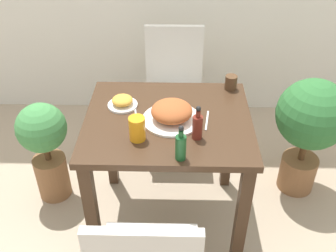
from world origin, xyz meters
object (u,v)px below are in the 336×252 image
at_px(condiment_bottle, 197,126).
at_px(sauce_bottle, 181,146).
at_px(side_plate, 122,102).
at_px(potted_plant_right, 310,123).
at_px(drink_cup, 231,82).
at_px(food_plate, 172,113).
at_px(juice_glass, 137,129).
at_px(potted_plant_left, 45,144).
at_px(chair_far, 174,86).

bearing_deg(condiment_bottle, sauce_bottle, -117.45).
bearing_deg(side_plate, potted_plant_right, 9.79).
bearing_deg(drink_cup, side_plate, -161.86).
relative_size(drink_cup, condiment_bottle, 0.46).
bearing_deg(drink_cup, food_plate, -135.82).
height_order(juice_glass, sauce_bottle, sauce_bottle).
relative_size(potted_plant_left, potted_plant_right, 0.85).
bearing_deg(potted_plant_right, food_plate, -159.24).
distance_m(side_plate, condiment_bottle, 0.47).
bearing_deg(food_plate, sauce_bottle, -81.47).
distance_m(sauce_bottle, potted_plant_left, 1.04).
bearing_deg(potted_plant_right, sauce_bottle, -142.38).
bearing_deg(chair_far, condiment_bottle, -82.38).
relative_size(side_plate, drink_cup, 1.95).
bearing_deg(side_plate, potted_plant_left, 170.38).
bearing_deg(food_plate, chair_far, 89.72).
relative_size(chair_far, sauce_bottle, 5.11).
distance_m(chair_far, sauce_bottle, 1.09).
distance_m(chair_far, potted_plant_right, 0.94).
distance_m(sauce_bottle, potted_plant_right, 1.04).
distance_m(chair_far, food_plate, 0.80).
height_order(side_plate, sauce_bottle, sauce_bottle).
xyz_separation_m(juice_glass, potted_plant_right, (0.99, 0.47, -0.29)).
bearing_deg(sauce_bottle, potted_plant_left, 148.20).
xyz_separation_m(sauce_bottle, condiment_bottle, (0.08, 0.15, 0.00)).
height_order(chair_far, side_plate, chair_far).
distance_m(drink_cup, potted_plant_left, 1.17).
bearing_deg(side_plate, food_plate, -25.60).
xyz_separation_m(side_plate, drink_cup, (0.60, 0.19, 0.02)).
bearing_deg(drink_cup, chair_far, 127.38).
xyz_separation_m(food_plate, drink_cup, (0.33, 0.32, -0.00)).
distance_m(juice_glass, sauce_bottle, 0.25).
height_order(drink_cup, sauce_bottle, sauce_bottle).
xyz_separation_m(side_plate, potted_plant_right, (1.10, 0.19, -0.26)).
xyz_separation_m(side_plate, sauce_bottle, (0.31, -0.42, 0.04)).
bearing_deg(chair_far, potted_plant_left, -145.24).
bearing_deg(chair_far, side_plate, -113.25).
bearing_deg(sauce_bottle, potted_plant_right, 37.62).
bearing_deg(potted_plant_right, condiment_bottle, -147.28).
xyz_separation_m(chair_far, sauce_bottle, (0.04, -1.04, 0.30)).
xyz_separation_m(side_plate, condiment_bottle, (0.39, -0.27, 0.04)).
relative_size(chair_far, juice_glass, 7.64).
height_order(chair_far, sauce_bottle, sauce_bottle).
bearing_deg(drink_cup, potted_plant_left, -174.35).
relative_size(chair_far, side_plate, 5.73).
bearing_deg(condiment_bottle, food_plate, 131.12).
height_order(potted_plant_left, potted_plant_right, potted_plant_right).
height_order(chair_far, food_plate, chair_far).
xyz_separation_m(chair_far, condiment_bottle, (0.12, -0.89, 0.30)).
relative_size(condiment_bottle, potted_plant_right, 0.22).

